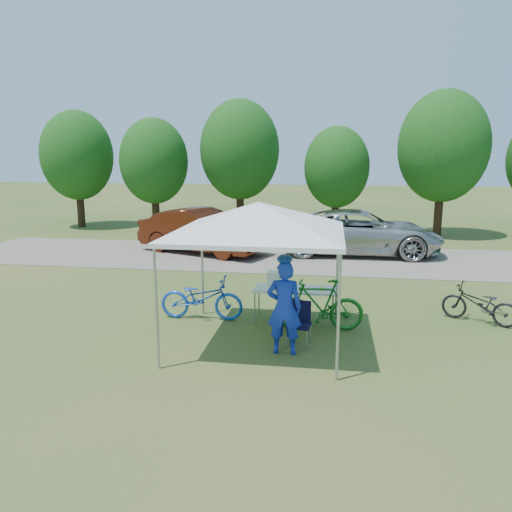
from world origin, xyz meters
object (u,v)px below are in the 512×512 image
(cooler, at_px, (278,280))
(folding_chair, at_px, (300,319))
(bike_dark, at_px, (480,304))
(minivan, at_px, (361,232))
(cyclist, at_px, (284,308))
(sedan, at_px, (203,231))
(bike_blue, at_px, (202,298))
(bike_green, at_px, (320,305))
(folding_table, at_px, (295,290))

(cooler, bearing_deg, folding_chair, -67.23)
(bike_dark, height_order, minivan, minivan)
(cyclist, xyz_separation_m, minivan, (1.86, 9.58, -0.05))
(cooler, xyz_separation_m, sedan, (-3.54, 7.04, -0.08))
(bike_blue, relative_size, sedan, 0.38)
(bike_dark, bearing_deg, bike_green, -45.77)
(cyclist, distance_m, bike_dark, 4.65)
(folding_table, bearing_deg, folding_chair, -81.51)
(folding_table, relative_size, bike_green, 0.98)
(folding_chair, xyz_separation_m, sedan, (-4.10, 8.39, 0.33))
(bike_blue, bearing_deg, folding_chair, -117.40)
(cyclist, bearing_deg, folding_table, -93.68)
(folding_table, xyz_separation_m, bike_blue, (-2.03, -0.22, -0.20))
(folding_chair, bearing_deg, bike_dark, 32.59)
(cyclist, bearing_deg, bike_blue, -42.08)
(bike_blue, height_order, bike_green, bike_green)
(folding_table, xyz_separation_m, bike_dark, (3.97, 0.43, -0.26))
(bike_blue, bearing_deg, cyclist, -130.50)
(bike_dark, relative_size, sedan, 0.33)
(bike_dark, distance_m, sedan, 10.29)
(cyclist, relative_size, bike_dark, 1.09)
(minivan, bearing_deg, folding_chair, 169.13)
(cyclist, height_order, bike_blue, cyclist)
(bike_blue, bearing_deg, bike_green, -97.78)
(folding_chair, xyz_separation_m, cyclist, (-0.25, -0.53, 0.38))
(bike_blue, height_order, bike_dark, bike_blue)
(cooler, relative_size, minivan, 0.09)
(minivan, xyz_separation_m, sedan, (-5.71, -0.65, 0.00))
(folding_chair, height_order, bike_dark, bike_dark)
(bike_green, xyz_separation_m, minivan, (1.25, 8.24, 0.28))
(minivan, bearing_deg, bike_dark, -164.25)
(folding_table, height_order, minivan, minivan)
(folding_chair, distance_m, bike_blue, 2.50)
(folding_chair, relative_size, bike_blue, 0.45)
(folding_table, distance_m, minivan, 7.91)
(cyclist, xyz_separation_m, bike_blue, (-1.98, 1.66, -0.39))
(cooler, distance_m, bike_dark, 4.38)
(folding_chair, relative_size, bike_dark, 0.52)
(cyclist, bearing_deg, cooler, -82.66)
(cyclist, bearing_deg, sedan, -68.86)
(folding_chair, height_order, cyclist, cyclist)
(bike_green, bearing_deg, cooler, -125.40)
(sedan, bearing_deg, bike_blue, -144.22)
(cyclist, bearing_deg, minivan, -103.20)
(folding_table, relative_size, cyclist, 1.02)
(cooler, height_order, cyclist, cyclist)
(folding_table, xyz_separation_m, cooler, (-0.36, -0.00, 0.22))
(cyclist, distance_m, bike_blue, 2.61)
(bike_blue, xyz_separation_m, minivan, (3.84, 7.92, 0.34))
(cyclist, distance_m, minivan, 9.75)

